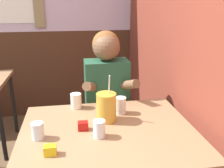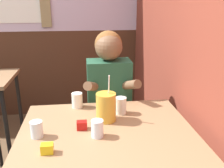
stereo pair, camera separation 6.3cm
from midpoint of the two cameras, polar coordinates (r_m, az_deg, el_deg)
name	(u,v)px [view 2 (the right image)]	position (r m, az deg, el deg)	size (l,w,h in m)	color
brick_wall_right	(169,14)	(2.22, 13.64, 15.29)	(0.08, 4.20, 2.70)	brown
back_wall	(37,9)	(3.25, -16.22, 16.07)	(5.42, 0.09, 2.70)	silver
main_table	(107,140)	(1.51, 0.09, -12.67)	(1.01, 0.83, 0.74)	#93704C
person_seated	(109,104)	(2.03, 0.19, -4.56)	(0.42, 0.41, 1.25)	#235138
cocktail_pitcher	(106,107)	(1.55, -0.20, -5.30)	(0.12, 0.12, 0.30)	gold
glass_near_pitcher	(97,129)	(1.39, -2.05, -10.16)	(0.07, 0.07, 0.10)	silver
glass_center	(121,106)	(1.66, 3.14, -4.95)	(0.07, 0.07, 0.11)	silver
glass_far_side	(77,100)	(1.76, -6.95, -3.72)	(0.08, 0.08, 0.10)	silver
glass_by_brick	(37,129)	(1.44, -15.64, -9.95)	(0.07, 0.07, 0.09)	silver
condiment_ketchup	(82,125)	(1.48, -5.67, -9.38)	(0.06, 0.04, 0.05)	#B7140F
condiment_mustard	(47,149)	(1.30, -13.22, -14.19)	(0.06, 0.04, 0.05)	yellow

